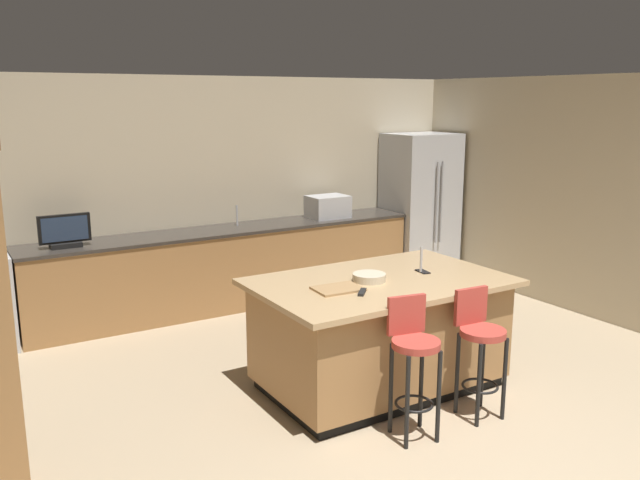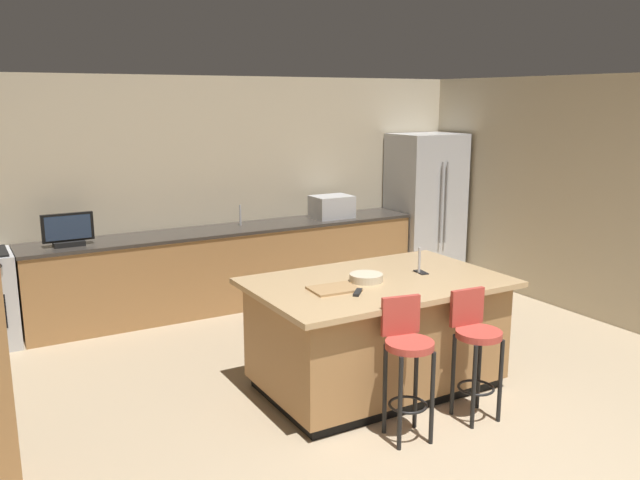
# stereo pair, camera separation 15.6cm
# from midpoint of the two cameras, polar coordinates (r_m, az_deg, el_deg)

# --- Properties ---
(wall_back) EXTENTS (6.85, 0.12, 2.61)m
(wall_back) POSITION_cam_midpoint_polar(r_m,az_deg,el_deg) (7.82, -9.28, 4.28)
(wall_back) COLOR beige
(wall_back) RESTS_ON ground_plane
(wall_right) EXTENTS (0.12, 5.41, 2.61)m
(wall_right) POSITION_cam_midpoint_polar(r_m,az_deg,el_deg) (7.78, 21.13, 3.57)
(wall_right) COLOR beige
(wall_right) RESTS_ON ground_plane
(counter_back) EXTENTS (4.56, 0.62, 0.92)m
(counter_back) POSITION_cam_midpoint_polar(r_m,az_deg,el_deg) (7.62, -8.36, -2.37)
(counter_back) COLOR #9E7042
(counter_back) RESTS_ON ground_plane
(kitchen_island) EXTENTS (2.04, 1.30, 0.92)m
(kitchen_island) POSITION_cam_midpoint_polar(r_m,az_deg,el_deg) (5.49, 4.33, -7.98)
(kitchen_island) COLOR black
(kitchen_island) RESTS_ON ground_plane
(refrigerator) EXTENTS (0.88, 0.74, 1.91)m
(refrigerator) POSITION_cam_midpoint_polar(r_m,az_deg,el_deg) (8.87, 8.12, 2.97)
(refrigerator) COLOR #B7BABF
(refrigerator) RESTS_ON ground_plane
(microwave) EXTENTS (0.48, 0.36, 0.27)m
(microwave) POSITION_cam_midpoint_polar(r_m,az_deg,el_deg) (8.09, 0.12, 2.90)
(microwave) COLOR #B7BABF
(microwave) RESTS_ON counter_back
(tv_monitor) EXTENTS (0.49, 0.16, 0.33)m
(tv_monitor) POSITION_cam_midpoint_polar(r_m,az_deg,el_deg) (6.97, -21.84, 0.61)
(tv_monitor) COLOR black
(tv_monitor) RESTS_ON counter_back
(sink_faucet_back) EXTENTS (0.02, 0.02, 0.24)m
(sink_faucet_back) POSITION_cam_midpoint_polar(r_m,az_deg,el_deg) (7.65, -7.79, 2.12)
(sink_faucet_back) COLOR #B2B2B7
(sink_faucet_back) RESTS_ON counter_back
(sink_faucet_island) EXTENTS (0.02, 0.02, 0.22)m
(sink_faucet_island) POSITION_cam_midpoint_polar(r_m,az_deg,el_deg) (5.58, 7.96, -1.71)
(sink_faucet_island) COLOR #B2B2B7
(sink_faucet_island) RESTS_ON kitchen_island
(bar_stool_left) EXTENTS (0.34, 0.36, 1.01)m
(bar_stool_left) POSITION_cam_midpoint_polar(r_m,az_deg,el_deg) (4.70, 7.12, -9.85)
(bar_stool_left) COLOR #B23D33
(bar_stool_left) RESTS_ON ground_plane
(bar_stool_right) EXTENTS (0.34, 0.35, 0.97)m
(bar_stool_right) POSITION_cam_midpoint_polar(r_m,az_deg,el_deg) (5.09, 12.78, -8.60)
(bar_stool_right) COLOR #B23D33
(bar_stool_right) RESTS_ON ground_plane
(fruit_bowl) EXTENTS (0.27, 0.27, 0.06)m
(fruit_bowl) POSITION_cam_midpoint_polar(r_m,az_deg,el_deg) (5.30, 3.44, -3.25)
(fruit_bowl) COLOR beige
(fruit_bowl) RESTS_ON kitchen_island
(cell_phone) EXTENTS (0.09, 0.16, 0.01)m
(cell_phone) POSITION_cam_midpoint_polar(r_m,az_deg,el_deg) (5.62, 8.10, -2.72)
(cell_phone) COLOR black
(cell_phone) RESTS_ON kitchen_island
(tv_remote) EXTENTS (0.15, 0.15, 0.02)m
(tv_remote) POSITION_cam_midpoint_polar(r_m,az_deg,el_deg) (4.97, 2.77, -4.53)
(tv_remote) COLOR black
(tv_remote) RESTS_ON kitchen_island
(cutting_board) EXTENTS (0.38, 0.29, 0.02)m
(cutting_board) POSITION_cam_midpoint_polar(r_m,az_deg,el_deg) (5.05, 0.67, -4.25)
(cutting_board) COLOR #A87F51
(cutting_board) RESTS_ON kitchen_island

